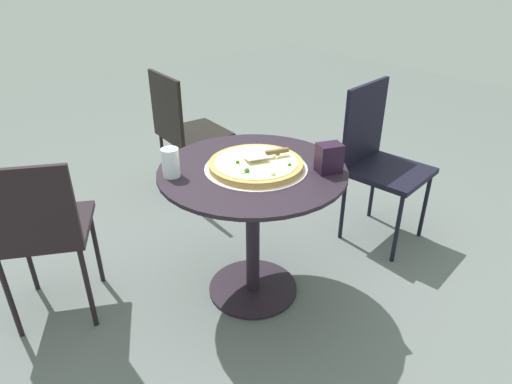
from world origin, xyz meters
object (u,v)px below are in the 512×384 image
object	(u,v)px
napkin_dispenser	(329,158)
patio_chair_far	(378,154)
patio_table	(253,205)
patio_chair_near	(39,227)
pizza_server	(267,154)
drinking_cup	(171,163)
patio_chair_corner	(184,126)
pizza_on_tray	(256,165)

from	to	relation	value
napkin_dispenser	patio_chair_far	world-z (taller)	patio_chair_far
patio_table	patio_chair_near	xyz separation A→B (m)	(-0.83, 0.43, -0.00)
pizza_server	drinking_cup	size ratio (longest dim) A/B	1.70
patio_table	pizza_server	size ratio (longest dim) A/B	3.98
patio_chair_near	patio_chair_far	xyz separation A→B (m)	(1.74, -0.46, 0.02)
patio_chair_corner	pizza_on_tray	bearing A→B (deg)	-104.91
pizza_on_tray	drinking_cup	xyz separation A→B (m)	(-0.33, 0.17, 0.05)
drinking_cup	patio_chair_far	size ratio (longest dim) A/B	0.14
patio_table	drinking_cup	distance (m)	0.44
patio_chair_near	patio_chair_corner	distance (m)	1.37
patio_table	patio_chair_far	world-z (taller)	patio_chair_far
patio_table	patio_chair_near	bearing A→B (deg)	152.60
pizza_on_tray	patio_chair_far	size ratio (longest dim) A/B	0.50
drinking_cup	patio_chair_corner	distance (m)	1.22
napkin_dispenser	patio_chair_corner	size ratio (longest dim) A/B	0.15
pizza_server	patio_chair_corner	bearing A→B (deg)	77.83
patio_table	patio_chair_near	distance (m)	0.94
pizza_on_tray	patio_chair_near	bearing A→B (deg)	152.47
pizza_on_tray	pizza_server	distance (m)	0.07
patio_chair_near	patio_chair_corner	size ratio (longest dim) A/B	0.97
patio_table	napkin_dispenser	distance (m)	0.42
patio_table	patio_chair_far	distance (m)	0.90
pizza_server	patio_table	bearing A→B (deg)	167.43
drinking_cup	patio_chair_near	xyz separation A→B (m)	(-0.52, 0.27, -0.25)
patio_table	patio_chair_near	size ratio (longest dim) A/B	1.02
pizza_on_tray	patio_table	bearing A→B (deg)	144.74
drinking_cup	patio_chair_near	bearing A→B (deg)	152.22
napkin_dispenser	patio_chair_far	distance (m)	0.73
patio_table	pizza_on_tray	world-z (taller)	pizza_on_tray
napkin_dispenser	patio_chair_near	distance (m)	1.29
pizza_on_tray	patio_chair_corner	bearing A→B (deg)	75.09
patio_chair_corner	patio_table	bearing A→B (deg)	-105.63
patio_table	pizza_server	world-z (taller)	pizza_server
patio_chair_near	patio_chair_corner	xyz separation A→B (m)	(1.16, 0.73, -0.01)
patio_chair_near	patio_chair_corner	bearing A→B (deg)	32.32
drinking_cup	pizza_on_tray	bearing A→B (deg)	-27.14
napkin_dispenser	patio_chair_corner	distance (m)	1.43
drinking_cup	patio_chair_corner	xyz separation A→B (m)	(0.65, 1.01, -0.26)
napkin_dispenser	drinking_cup	bearing A→B (deg)	-14.77
patio_table	pizza_server	distance (m)	0.26
patio_table	drinking_cup	size ratio (longest dim) A/B	6.75
pizza_server	drinking_cup	world-z (taller)	drinking_cup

